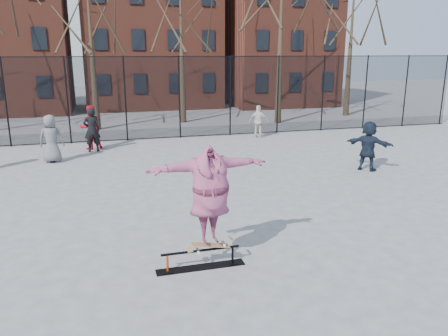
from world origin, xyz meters
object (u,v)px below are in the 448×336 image
object	(u,v)px
skater	(210,197)
bystander_white	(259,121)
skateboard	(211,246)
bystander_grey	(51,139)
skate_rail	(201,260)
bystander_black	(92,130)
bystander_navy	(368,146)
bystander_red	(91,127)

from	to	relation	value
skater	bystander_white	xyz separation A→B (m)	(5.62, 12.61, -0.66)
skateboard	bystander_white	bearing A→B (deg)	65.99
skateboard	bystander_white	distance (m)	13.81
skateboard	bystander_grey	bearing A→B (deg)	111.00
skate_rail	bystander_black	size ratio (longest dim) A/B	0.94
skate_rail	bystander_black	world-z (taller)	bystander_black
skate_rail	bystander_white	bearing A→B (deg)	65.22
skater	bystander_grey	xyz separation A→B (m)	(-3.83, 9.99, -0.54)
skater	bystander_black	bearing A→B (deg)	95.85
skate_rail	bystander_navy	size ratio (longest dim) A/B	0.99
bystander_red	bystander_navy	distance (m)	11.62
skater	bystander_black	world-z (taller)	skater
skater	bystander_red	distance (m)	12.35
bystander_grey	bystander_navy	bearing A→B (deg)	163.72
bystander_grey	bystander_black	distance (m)	2.14
bystander_grey	bystander_red	size ratio (longest dim) A/B	0.97
skateboard	bystander_black	world-z (taller)	bystander_black
skate_rail	skater	size ratio (longest dim) A/B	0.74
skater	bystander_grey	distance (m)	10.71
bystander_red	bystander_white	xyz separation A→B (m)	(8.02, 0.51, -0.15)
bystander_grey	bystander_navy	distance (m)	11.90
skater	skateboard	bearing A→B (deg)	0.00
bystander_black	bystander_navy	distance (m)	11.25
skater	bystander_navy	distance (m)	9.19
bystander_white	bystander_navy	xyz separation A→B (m)	(1.62, -6.99, 0.09)
bystander_white	bystander_navy	bearing A→B (deg)	127.58
bystander_grey	bystander_navy	world-z (taller)	bystander_grey
skateboard	bystander_grey	distance (m)	10.71
bystander_grey	bystander_white	distance (m)	9.81
bystander_black	bystander_red	xyz separation A→B (m)	(-0.06, 0.58, 0.01)
skate_rail	bystander_red	size ratio (longest dim) A/B	0.92
skater	bystander_navy	world-z (taller)	skater
bystander_grey	bystander_navy	size ratio (longest dim) A/B	1.03
bystander_navy	bystander_red	bearing A→B (deg)	14.29
bystander_black	bystander_white	xyz separation A→B (m)	(7.96, 1.09, -0.14)
skate_rail	bystander_grey	size ratio (longest dim) A/B	0.96
bystander_red	skateboard	bearing A→B (deg)	80.53
bystander_black	bystander_red	bearing A→B (deg)	-91.95
skate_rail	skateboard	world-z (taller)	skateboard
bystander_grey	bystander_black	world-z (taller)	bystander_black
bystander_red	bystander_navy	world-z (taller)	bystander_red
bystander_grey	bystander_red	world-z (taller)	bystander_red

